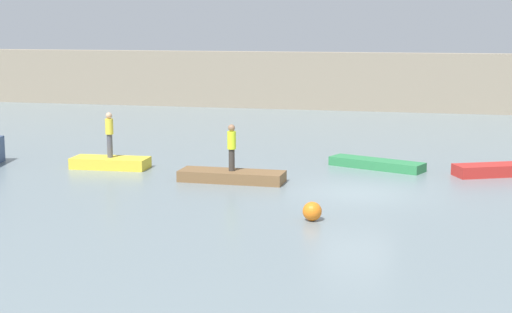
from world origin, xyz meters
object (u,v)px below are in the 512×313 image
Objects in this scene: rowboat_green at (376,164)px; mooring_buoy at (312,211)px; rowboat_red at (502,170)px; rowboat_yellow at (110,163)px; person_hiviz_shirt at (232,145)px; rowboat_brown at (232,176)px; person_yellow_shirt at (109,132)px.

rowboat_green is 9.01m from mooring_buoy.
mooring_buoy is at bearing -149.72° from rowboat_red.
person_hiviz_shirt is (5.48, -1.48, 1.16)m from rowboat_yellow.
rowboat_red is at bearing 5.00° from rowboat_yellow.
rowboat_brown is at bearing 175.06° from rowboat_red.
rowboat_brown is at bearing -15.13° from person_yellow_shirt.
person_yellow_shirt is at bearing 145.05° from mooring_buoy.
person_yellow_shirt is at bearing -145.31° from rowboat_green.
rowboat_yellow is 0.83× the size of rowboat_red.
rowboat_yellow is 1.25m from person_yellow_shirt.
rowboat_green is at bearing 82.60° from mooring_buoy.
person_yellow_shirt is (-5.48, 1.48, 0.09)m from person_hiviz_shirt.
rowboat_red is at bearing 17.49° from rowboat_green.
rowboat_yellow is 0.79× the size of rowboat_brown.
person_hiviz_shirt is 5.67m from person_yellow_shirt.
person_yellow_shirt is 11.41m from mooring_buoy.
rowboat_brown is (5.48, -1.48, -0.02)m from rowboat_yellow.
person_hiviz_shirt is at bearing 127.31° from mooring_buoy.
person_yellow_shirt is at bearing 165.55° from rowboat_brown.
person_hiviz_shirt reaches higher than rowboat_yellow.
person_hiviz_shirt is 6.41m from mooring_buoy.
rowboat_yellow is at bearing 165.55° from rowboat_brown.
mooring_buoy is (-5.96, -8.59, 0.06)m from rowboat_red.
rowboat_red is 10.45m from mooring_buoy.
person_yellow_shirt reaches higher than rowboat_yellow.
rowboat_yellow is 5.67m from rowboat_brown.
rowboat_red reaches higher than rowboat_brown.
person_hiviz_shirt is at bearing 175.06° from rowboat_red.
rowboat_brown is 6.32m from mooring_buoy.
mooring_buoy reaches higher than rowboat_green.
person_hiviz_shirt reaches higher than rowboat_brown.
rowboat_green is 2.13× the size of person_yellow_shirt.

